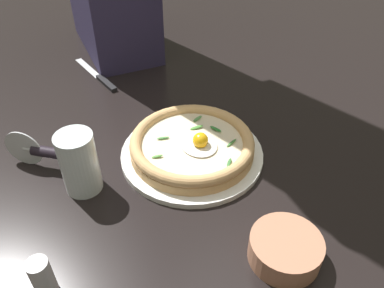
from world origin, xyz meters
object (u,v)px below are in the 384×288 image
(pizza_cutter, at_px, (44,152))
(pepper_shaker, at_px, (43,278))
(side_bowl, at_px, (285,249))
(table_knife, at_px, (101,78))
(drinking_glass, at_px, (80,166))
(pizza, at_px, (192,144))

(pizza_cutter, height_order, pepper_shaker, pizza_cutter)
(side_bowl, distance_m, pizza_cutter, 0.49)
(table_knife, bearing_deg, pepper_shaker, -27.17)
(pizza_cutter, height_order, drinking_glass, drinking_glass)
(pizza, height_order, drinking_glass, drinking_glass)
(pizza_cutter, distance_m, table_knife, 0.36)
(pizza, xyz_separation_m, pepper_shaker, (0.16, -0.34, 0.01))
(side_bowl, xyz_separation_m, table_knife, (-0.69, -0.05, -0.02))
(pizza_cutter, bearing_deg, drinking_glass, 25.98)
(side_bowl, bearing_deg, table_knife, -175.44)
(table_knife, bearing_deg, pizza_cutter, -37.22)
(table_knife, bearing_deg, side_bowl, 4.56)
(pizza, height_order, side_bowl, pizza)
(pizza, height_order, pepper_shaker, pepper_shaker)
(drinking_glass, distance_m, pepper_shaker, 0.22)
(table_knife, height_order, drinking_glass, drinking_glass)
(pizza, distance_m, pepper_shaker, 0.38)
(side_bowl, relative_size, pizza_cutter, 0.96)
(pizza_cutter, bearing_deg, pizza, 66.07)
(side_bowl, xyz_separation_m, pepper_shaker, (-0.13, -0.34, 0.02))
(pizza_cutter, relative_size, pepper_shaker, 1.62)
(drinking_glass, height_order, pepper_shaker, drinking_glass)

